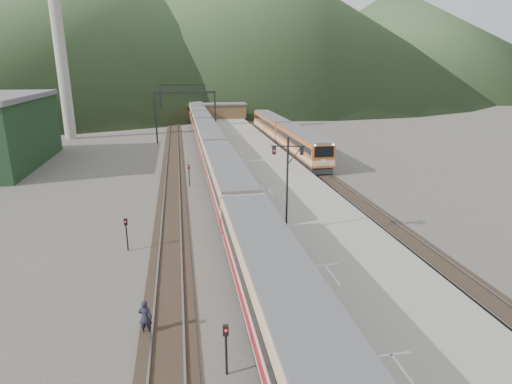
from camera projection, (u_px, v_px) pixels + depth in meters
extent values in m
plane|color=#47423D|center=(292.00, 374.00, 17.30)|extent=(400.00, 400.00, 0.00)
cube|color=black|center=(212.00, 161.00, 54.99)|extent=(2.60, 200.00, 0.12)
cube|color=slate|center=(207.00, 161.00, 54.84)|extent=(0.10, 200.00, 0.14)
cube|color=slate|center=(218.00, 160.00, 55.09)|extent=(0.10, 200.00, 0.14)
cube|color=black|center=(173.00, 163.00, 54.14)|extent=(2.60, 200.00, 0.12)
cube|color=slate|center=(167.00, 162.00, 53.99)|extent=(0.10, 200.00, 0.14)
cube|color=slate|center=(179.00, 162.00, 54.24)|extent=(0.10, 200.00, 0.14)
cube|color=black|center=(299.00, 158.00, 56.95)|extent=(2.60, 200.00, 0.12)
cube|color=slate|center=(293.00, 157.00, 56.80)|extent=(0.10, 200.00, 0.14)
cube|color=slate|center=(304.00, 157.00, 57.04)|extent=(0.10, 200.00, 0.14)
cube|color=gray|center=(258.00, 159.00, 53.93)|extent=(8.00, 100.00, 1.00)
cube|color=black|center=(156.00, 118.00, 66.73)|extent=(0.25, 0.25, 8.00)
cube|color=black|center=(215.00, 116.00, 68.31)|extent=(0.25, 0.25, 8.00)
cube|color=black|center=(185.00, 92.00, 66.43)|extent=(9.30, 0.22, 0.35)
cube|color=black|center=(161.00, 104.00, 90.30)|extent=(0.25, 0.25, 8.00)
cube|color=black|center=(205.00, 103.00, 91.88)|extent=(0.25, 0.25, 8.00)
cube|color=black|center=(182.00, 85.00, 90.00)|extent=(9.30, 0.22, 0.35)
cylinder|color=#9E998E|center=(60.00, 45.00, 67.71)|extent=(1.80, 1.80, 30.00)
cube|color=brown|center=(224.00, 111.00, 91.10)|extent=(9.00, 4.00, 2.80)
cube|color=slate|center=(224.00, 104.00, 90.65)|extent=(9.40, 4.40, 0.30)
cone|color=#334C26|center=(87.00, 20.00, 181.02)|extent=(180.00, 180.00, 60.00)
cone|color=#334C26|center=(238.00, 15.00, 228.47)|extent=(220.00, 220.00, 75.00)
cone|color=#334C26|center=(392.00, 39.00, 226.80)|extent=(160.00, 160.00, 50.00)
cube|color=#E5B588|center=(280.00, 297.00, 18.97)|extent=(3.10, 20.83, 3.78)
cube|color=#E5B588|center=(226.00, 177.00, 39.07)|extent=(3.10, 20.83, 3.78)
cube|color=#E5B588|center=(209.00, 139.00, 59.18)|extent=(3.10, 20.83, 3.78)
cube|color=#E5B588|center=(201.00, 120.00, 79.29)|extent=(3.10, 20.83, 3.78)
cube|color=#E5B588|center=(196.00, 109.00, 99.39)|extent=(3.10, 20.83, 3.78)
cube|color=#B15924|center=(301.00, 146.00, 55.54)|extent=(2.67, 17.98, 3.26)
cube|color=#B15924|center=(271.00, 126.00, 72.96)|extent=(2.67, 17.98, 3.26)
cylinder|color=black|center=(287.00, 186.00, 28.48)|extent=(0.14, 0.14, 6.51)
cube|color=black|center=(288.00, 146.00, 27.72)|extent=(2.14, 0.66, 0.07)
cube|color=black|center=(274.00, 151.00, 27.89)|extent=(0.29, 0.24, 0.50)
cube|color=black|center=(302.00, 151.00, 27.73)|extent=(0.29, 0.24, 0.50)
cylinder|color=black|center=(226.00, 353.00, 16.98)|extent=(0.10, 0.10, 2.00)
cube|color=black|center=(226.00, 330.00, 16.68)|extent=(0.25, 0.20, 0.45)
cylinder|color=black|center=(189.00, 177.00, 43.64)|extent=(0.10, 0.10, 2.00)
cube|color=black|center=(189.00, 167.00, 43.33)|extent=(0.23, 0.18, 0.45)
cylinder|color=black|center=(127.00, 237.00, 28.46)|extent=(0.10, 0.10, 2.00)
cube|color=black|center=(126.00, 222.00, 28.16)|extent=(0.26, 0.23, 0.45)
imported|color=#1D1E2D|center=(145.00, 317.00, 19.62)|extent=(0.71, 0.55, 1.73)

